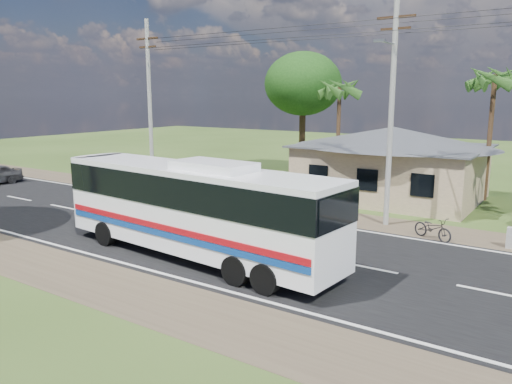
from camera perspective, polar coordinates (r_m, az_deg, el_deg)
ground at (r=21.13m, az=0.85°, el=-6.33°), size 120.00×120.00×0.00m
road at (r=21.12m, az=0.85°, el=-6.31°), size 120.00×16.00×0.03m
house at (r=31.75m, az=15.31°, el=4.03°), size 12.40×10.00×5.00m
utility_poles at (r=24.84m, az=14.49°, el=9.46°), size 32.80×2.22×11.00m
palm_mid at (r=32.82m, az=25.62°, el=11.48°), size 2.80×2.80×8.20m
palm_far at (r=36.17m, az=9.53°, el=11.49°), size 2.80×2.80×7.70m
tree_behind_house at (r=39.75m, az=5.40°, el=12.17°), size 6.00×6.00×9.61m
coach_bus at (r=19.36m, az=-7.05°, el=-1.19°), size 12.76×3.69×3.91m
motorcycle at (r=23.44m, az=19.55°, el=-3.92°), size 2.06×1.42×1.03m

